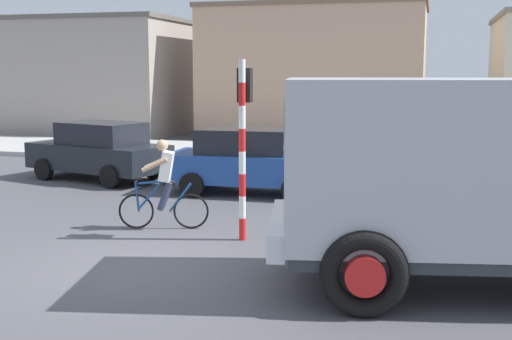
# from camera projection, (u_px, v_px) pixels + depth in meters

# --- Properties ---
(ground_plane) EXTENTS (120.00, 120.00, 0.00)m
(ground_plane) POSITION_uv_depth(u_px,v_px,m) (134.00, 267.00, 10.26)
(ground_plane) COLOR #4C4C51
(sidewalk_far) EXTENTS (80.00, 5.00, 0.16)m
(sidewalk_far) POSITION_uv_depth(u_px,v_px,m) (302.00, 154.00, 23.23)
(sidewalk_far) COLOR #ADADA8
(sidewalk_far) RESTS_ON ground
(truck_foreground) EXTENTS (5.77, 3.54, 2.90)m
(truck_foreground) POSITION_uv_depth(u_px,v_px,m) (475.00, 170.00, 9.05)
(truck_foreground) COLOR #B2B7BC
(truck_foreground) RESTS_ON ground
(cyclist) EXTENTS (1.68, 0.60, 1.72)m
(cyclist) POSITION_uv_depth(u_px,v_px,m) (164.00, 184.00, 12.59)
(cyclist) COLOR black
(cyclist) RESTS_ON ground
(traffic_light_pole) EXTENTS (0.24, 0.43, 3.20)m
(traffic_light_pole) POSITION_uv_depth(u_px,v_px,m) (243.00, 124.00, 11.64)
(traffic_light_pole) COLOR red
(traffic_light_pole) RESTS_ON ground
(car_red_near) EXTENTS (4.32, 2.78, 1.60)m
(car_red_near) POSITION_uv_depth(u_px,v_px,m) (99.00, 151.00, 18.25)
(car_red_near) COLOR #1E2328
(car_red_near) RESTS_ON ground
(car_white_mid) EXTENTS (4.04, 1.95, 1.60)m
(car_white_mid) POSITION_uv_depth(u_px,v_px,m) (249.00, 161.00, 16.24)
(car_white_mid) COLOR #234C9E
(car_white_mid) RESTS_ON ground
(pedestrian_near_kerb) EXTENTS (0.34, 0.22, 1.62)m
(pedestrian_near_kerb) POSITION_uv_depth(u_px,v_px,m) (311.00, 149.00, 18.39)
(pedestrian_near_kerb) COLOR #2D334C
(pedestrian_near_kerb) RESTS_ON ground
(building_corner_left) EXTENTS (8.96, 5.38, 5.41)m
(building_corner_left) POSITION_uv_depth(u_px,v_px,m) (87.00, 76.00, 31.41)
(building_corner_left) COLOR #9E9389
(building_corner_left) RESTS_ON ground
(building_mid_block) EXTENTS (9.82, 5.71, 5.86)m
(building_mid_block) POSITION_uv_depth(u_px,v_px,m) (315.00, 72.00, 29.98)
(building_mid_block) COLOR tan
(building_mid_block) RESTS_ON ground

